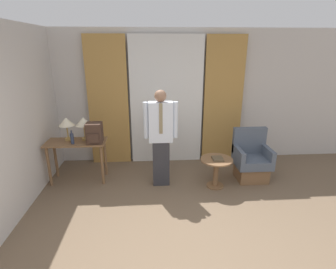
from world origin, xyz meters
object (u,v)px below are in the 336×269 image
at_px(table_lamp_left, 66,123).
at_px(book, 218,159).
at_px(backpack, 94,133).
at_px(person, 161,135).
at_px(armchair, 251,161).
at_px(side_table, 216,168).
at_px(desk, 77,149).
at_px(table_lamp_right, 83,122).
at_px(bottle_near_edge, 72,138).

bearing_deg(table_lamp_left, book, -10.96).
xyz_separation_m(backpack, person, (1.14, -0.17, -0.00)).
bearing_deg(armchair, side_table, -160.17).
bearing_deg(book, desk, 170.14).
bearing_deg(desk, book, -9.86).
bearing_deg(armchair, backpack, 178.85).
relative_size(table_lamp_left, table_lamp_right, 1.00).
distance_m(table_lamp_left, side_table, 2.74).
relative_size(table_lamp_left, bottle_near_edge, 1.73).
bearing_deg(desk, backpack, -14.12).
distance_m(desk, backpack, 0.49).
xyz_separation_m(armchair, book, (-0.71, -0.28, 0.19)).
height_order(desk, book, desk).
bearing_deg(table_lamp_right, book, -12.32).
xyz_separation_m(table_lamp_right, armchair, (3.02, -0.22, -0.74)).
xyz_separation_m(bottle_near_edge, armchair, (3.19, -0.03, -0.51)).
bearing_deg(table_lamp_left, desk, -27.67).
relative_size(person, armchair, 1.81).
relative_size(table_lamp_right, armchair, 0.44).
bearing_deg(person, armchair, 3.79).
distance_m(side_table, book, 0.18).
relative_size(backpack, armchair, 0.38).
relative_size(table_lamp_left, backpack, 1.16).
xyz_separation_m(bottle_near_edge, person, (1.52, -0.14, 0.07)).
bearing_deg(person, desk, 170.26).
xyz_separation_m(person, book, (0.96, -0.17, -0.39)).
distance_m(table_lamp_left, book, 2.71).
height_order(table_lamp_left, person, person).
distance_m(desk, book, 2.50).
distance_m(desk, bottle_near_edge, 0.27).
relative_size(armchair, book, 4.47).
height_order(table_lamp_right, backpack, table_lamp_right).
height_order(armchair, book, armchair).
distance_m(backpack, person, 1.15).
height_order(backpack, person, person).
bearing_deg(bottle_near_edge, table_lamp_right, 49.49).
bearing_deg(person, backpack, 171.66).
bearing_deg(armchair, book, -158.39).
height_order(bottle_near_edge, book, bottle_near_edge).
bearing_deg(desk, table_lamp_left, 152.33).
bearing_deg(side_table, desk, 170.57).
relative_size(table_lamp_right, person, 0.24).
distance_m(table_lamp_left, table_lamp_right, 0.30).
relative_size(bottle_near_edge, person, 0.14).
relative_size(desk, backpack, 2.91).
bearing_deg(desk, side_table, -9.43).
height_order(backpack, side_table, backpack).
distance_m(table_lamp_right, bottle_near_edge, 0.34).
height_order(bottle_near_edge, armchair, bottle_near_edge).
height_order(table_lamp_right, side_table, table_lamp_right).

